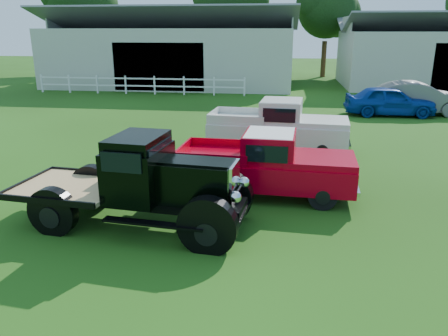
% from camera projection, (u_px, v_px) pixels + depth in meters
% --- Properties ---
extents(ground, '(120.00, 120.00, 0.00)m').
position_uv_depth(ground, '(207.00, 231.00, 9.39)').
color(ground, '#19380B').
extents(shed_left, '(18.80, 10.20, 5.60)m').
position_uv_depth(shed_left, '(175.00, 47.00, 33.99)').
color(shed_left, '#B7B9AC').
rests_on(shed_left, ground).
extents(fence_rail, '(14.20, 0.16, 1.20)m').
position_uv_depth(fence_rail, '(140.00, 85.00, 29.11)').
color(fence_rail, white).
rests_on(fence_rail, ground).
extents(tree_a, '(6.30, 6.30, 10.50)m').
position_uv_depth(tree_a, '(79.00, 17.00, 41.26)').
color(tree_a, black).
rests_on(tree_a, ground).
extents(tree_b, '(6.90, 6.90, 11.50)m').
position_uv_depth(tree_b, '(226.00, 11.00, 40.26)').
color(tree_b, black).
rests_on(tree_b, ground).
extents(tree_c, '(5.40, 5.40, 9.00)m').
position_uv_depth(tree_c, '(326.00, 25.00, 38.55)').
color(tree_c, black).
rests_on(tree_c, ground).
extents(vintage_flatbed, '(5.32, 2.54, 2.04)m').
position_uv_depth(vintage_flatbed, '(136.00, 181.00, 9.37)').
color(vintage_flatbed, black).
rests_on(vintage_flatbed, ground).
extents(red_pickup, '(4.73, 2.04, 1.69)m').
position_uv_depth(red_pickup, '(265.00, 164.00, 11.21)').
color(red_pickup, '#B20014').
rests_on(red_pickup, ground).
extents(white_pickup, '(5.07, 2.30, 1.81)m').
position_uv_depth(white_pickup, '(278.00, 127.00, 15.18)').
color(white_pickup, beige).
rests_on(white_pickup, ground).
extents(misc_car_blue, '(4.36, 1.78, 1.48)m').
position_uv_depth(misc_car_blue, '(390.00, 101.00, 21.75)').
color(misc_car_blue, navy).
rests_on(misc_car_blue, ground).
extents(misc_car_grey, '(5.01, 2.04, 1.62)m').
position_uv_depth(misc_car_grey, '(417.00, 98.00, 22.18)').
color(misc_car_grey, '#5B5B5B').
rests_on(misc_car_grey, ground).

